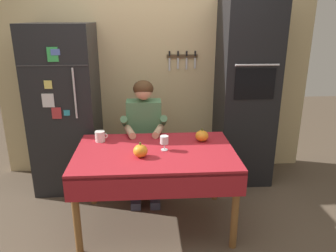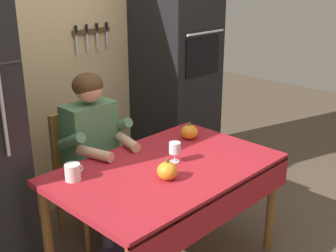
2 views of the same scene
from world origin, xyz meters
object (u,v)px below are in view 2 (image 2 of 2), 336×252
Objects in this scene: dining_table at (169,179)px; pumpkin_medium at (189,132)px; wine_glass at (175,149)px; wall_oven at (176,69)px; chair_behind_person at (83,167)px; coffee_mug at (73,172)px; seated_person at (97,146)px; pumpkin_large at (167,171)px.

pumpkin_medium is (0.45, 0.23, 0.13)m from dining_table.
wine_glass reaches higher than pumpkin_medium.
chair_behind_person is (-1.15, -0.13, -0.54)m from wall_oven.
coffee_mug is at bearing -128.83° from chair_behind_person.
wall_oven reaches higher than wine_glass.
coffee_mug is at bearing 156.84° from wine_glass.
pumpkin_medium is (-0.60, -0.69, -0.26)m from wall_oven.
wine_glass is at bearing -151.20° from pumpkin_medium.
wall_oven is 1.23m from seated_person.
coffee_mug is at bearing -157.64° from wall_oven.
wine_glass is 1.02× the size of pumpkin_large.
seated_person is (-1.15, -0.32, -0.31)m from wall_oven.
seated_person is (-0.10, 0.60, 0.08)m from dining_table.
coffee_mug is 0.96m from pumpkin_medium.
chair_behind_person is 0.83m from pumpkin_medium.
pumpkin_large is at bearing -45.27° from coffee_mug.
pumpkin_large reaches higher than coffee_mug.
dining_table is 1.12× the size of seated_person.
wine_glass is 1.07× the size of pumpkin_medium.
wall_oven reaches higher than coffee_mug.
chair_behind_person is at bearing 88.24° from pumpkin_large.
chair_behind_person is 0.29m from seated_person.
wall_oven is 1.69× the size of seated_person.
seated_person is 0.61m from wine_glass.
wine_glass is at bearing 19.02° from dining_table.
pumpkin_medium is at bearing -34.33° from seated_person.
chair_behind_person is at bearing 103.22° from wine_glass.
wall_oven reaches higher than pumpkin_medium.
pumpkin_medium reaches higher than dining_table.
chair_behind_person is 0.85m from wine_glass.
coffee_mug is 0.91× the size of pumpkin_large.
coffee_mug is 0.90× the size of wine_glass.
seated_person is 10.44× the size of coffee_mug.
chair_behind_person is 7.49× the size of pumpkin_medium.
chair_behind_person is at bearing 134.20° from pumpkin_medium.
dining_table is 0.60m from coffee_mug.
coffee_mug is at bearing 176.95° from pumpkin_medium.
dining_table is 0.81m from chair_behind_person.
dining_table is 10.55× the size of wine_glass.
chair_behind_person reaches higher than wine_glass.
dining_table is 0.62m from seated_person.
seated_person is 9.38× the size of wine_glass.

